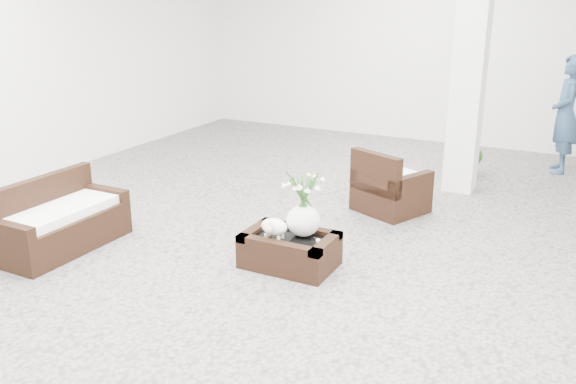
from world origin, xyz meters
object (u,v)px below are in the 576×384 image
at_px(armchair, 392,181).
at_px(topiary, 463,123).
at_px(coffee_table, 290,252).
at_px(loveseat, 60,215).

bearing_deg(armchair, topiary, -78.18).
xyz_separation_m(coffee_table, loveseat, (-2.37, -0.71, 0.22)).
height_order(armchair, topiary, topiary).
bearing_deg(topiary, coffee_table, -101.33).
xyz_separation_m(armchair, topiary, (0.42, 1.99, 0.40)).
distance_m(armchair, topiary, 2.08).
bearing_deg(coffee_table, loveseat, -163.38).
distance_m(loveseat, topiary, 5.72).
relative_size(coffee_table, armchair, 1.13).
relative_size(armchair, topiary, 0.50).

